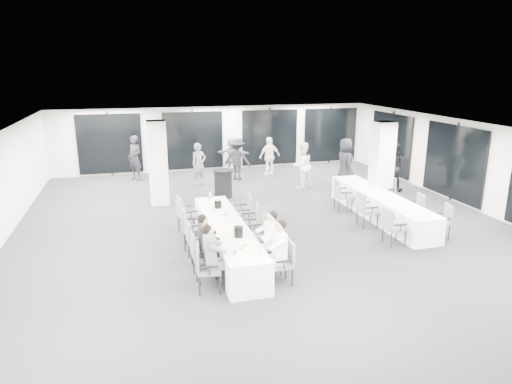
# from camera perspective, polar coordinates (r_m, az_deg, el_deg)

# --- Properties ---
(room) EXTENTS (14.04, 16.04, 2.84)m
(room) POSITION_cam_1_polar(r_m,az_deg,el_deg) (14.12, 3.45, 2.72)
(room) COLOR black
(room) RESTS_ON ground
(column_left) EXTENTS (0.60, 0.60, 2.80)m
(column_left) POSITION_cam_1_polar(r_m,az_deg,el_deg) (15.47, -12.17, 3.57)
(column_left) COLOR silver
(column_left) RESTS_ON floor
(column_right) EXTENTS (0.60, 0.60, 2.80)m
(column_right) POSITION_cam_1_polar(r_m,az_deg,el_deg) (15.38, 15.41, 3.29)
(column_right) COLOR silver
(column_right) RESTS_ON floor
(banquet_table_main) EXTENTS (0.90, 5.00, 0.75)m
(banquet_table_main) POSITION_cam_1_polar(r_m,az_deg,el_deg) (11.37, -3.64, -5.80)
(banquet_table_main) COLOR white
(banquet_table_main) RESTS_ON floor
(banquet_table_side) EXTENTS (0.90, 5.00, 0.75)m
(banquet_table_side) POSITION_cam_1_polar(r_m,az_deg,el_deg) (14.40, 15.22, -1.72)
(banquet_table_side) COLOR white
(banquet_table_side) RESTS_ON floor
(cocktail_table) EXTENTS (0.71, 0.71, 0.99)m
(cocktail_table) POSITION_cam_1_polar(r_m,az_deg,el_deg) (16.12, -4.13, 1.08)
(cocktail_table) COLOR black
(cocktail_table) RESTS_ON floor
(chair_main_left_near) EXTENTS (0.57, 0.61, 0.98)m
(chair_main_left_near) POSITION_cam_1_polar(r_m,az_deg,el_deg) (9.49, -6.40, -9.10)
(chair_main_left_near) COLOR #53565B
(chair_main_left_near) RESTS_ON floor
(chair_main_left_second) EXTENTS (0.52, 0.58, 1.00)m
(chair_main_left_second) POSITION_cam_1_polar(r_m,az_deg,el_deg) (10.08, -6.99, -7.56)
(chair_main_left_second) COLOR #53565B
(chair_main_left_second) RESTS_ON floor
(chair_main_left_mid) EXTENTS (0.51, 0.57, 0.97)m
(chair_main_left_mid) POSITION_cam_1_polar(r_m,az_deg,el_deg) (10.92, -7.67, -5.82)
(chair_main_left_mid) COLOR #53565B
(chair_main_left_mid) RESTS_ON floor
(chair_main_left_fourth) EXTENTS (0.61, 0.65, 1.04)m
(chair_main_left_fourth) POSITION_cam_1_polar(r_m,az_deg,el_deg) (11.70, -8.26, -4.18)
(chair_main_left_fourth) COLOR #53565B
(chair_main_left_fourth) RESTS_ON floor
(chair_main_left_far) EXTENTS (0.60, 0.64, 1.03)m
(chair_main_left_far) POSITION_cam_1_polar(r_m,az_deg,el_deg) (12.76, -8.89, -2.54)
(chair_main_left_far) COLOR #53565B
(chair_main_left_far) RESTS_ON floor
(chair_main_right_near) EXTENTS (0.48, 0.54, 0.95)m
(chair_main_right_near) POSITION_cam_1_polar(r_m,az_deg,el_deg) (9.76, 3.53, -8.43)
(chair_main_right_near) COLOR #53565B
(chair_main_right_near) RESTS_ON floor
(chair_main_right_second) EXTENTS (0.52, 0.55, 0.87)m
(chair_main_right_second) POSITION_cam_1_polar(r_m,az_deg,el_deg) (10.29, 2.43, -7.41)
(chair_main_right_second) COLOR #53565B
(chair_main_right_second) RESTS_ON floor
(chair_main_right_mid) EXTENTS (0.56, 0.60, 0.98)m
(chair_main_right_mid) POSITION_cam_1_polar(r_m,az_deg,el_deg) (11.30, 0.71, -4.91)
(chair_main_right_mid) COLOR #53565B
(chair_main_right_mid) RESTS_ON floor
(chair_main_right_fourth) EXTENTS (0.60, 0.63, 1.00)m
(chair_main_right_fourth) POSITION_cam_1_polar(r_m,az_deg,el_deg) (12.13, -0.45, -3.41)
(chair_main_right_fourth) COLOR #53565B
(chair_main_right_fourth) RESTS_ON floor
(chair_main_right_far) EXTENTS (0.55, 0.60, 1.00)m
(chair_main_right_far) POSITION_cam_1_polar(r_m,az_deg,el_deg) (12.88, -1.37, -2.26)
(chair_main_right_far) COLOR #53565B
(chair_main_right_far) RESTS_ON floor
(chair_side_left_near) EXTENTS (0.50, 0.56, 0.96)m
(chair_side_left_near) POSITION_cam_1_polar(r_m,az_deg,el_deg) (12.27, 16.63, -3.96)
(chair_side_left_near) COLOR #53565B
(chair_side_left_near) RESTS_ON floor
(chair_side_left_mid) EXTENTS (0.53, 0.59, 1.01)m
(chair_side_left_mid) POSITION_cam_1_polar(r_m,az_deg,el_deg) (13.43, 13.48, -1.94)
(chair_side_left_mid) COLOR #53565B
(chair_side_left_mid) RESTS_ON floor
(chair_side_left_far) EXTENTS (0.58, 0.63, 1.03)m
(chair_side_left_far) POSITION_cam_1_polar(r_m,az_deg,el_deg) (14.78, 10.57, -0.14)
(chair_side_left_far) COLOR #53565B
(chair_side_left_far) RESTS_ON floor
(chair_side_right_near) EXTENTS (0.54, 0.57, 0.91)m
(chair_side_right_near) POSITION_cam_1_polar(r_m,az_deg,el_deg) (13.33, 22.36, -3.10)
(chair_side_right_near) COLOR #53565B
(chair_side_right_near) RESTS_ON floor
(chair_side_right_mid) EXTENTS (0.48, 0.52, 0.87)m
(chair_side_right_mid) POSITION_cam_1_polar(r_m,az_deg,el_deg) (14.27, 19.42, -1.70)
(chair_side_right_mid) COLOR #53565B
(chair_side_right_mid) RESTS_ON floor
(chair_side_right_far) EXTENTS (0.58, 0.61, 0.98)m
(chair_side_right_far) POSITION_cam_1_polar(r_m,az_deg,el_deg) (15.62, 16.02, 0.27)
(chair_side_right_far) COLOR #53565B
(chair_side_right_far) RESTS_ON floor
(seated_guest_a) EXTENTS (0.50, 0.38, 1.44)m
(seated_guest_a) POSITION_cam_1_polar(r_m,az_deg,el_deg) (9.40, -5.41, -7.64)
(seated_guest_a) COLOR #5B5C62
(seated_guest_a) RESTS_ON floor
(seated_guest_b) EXTENTS (0.50, 0.38, 1.44)m
(seated_guest_b) POSITION_cam_1_polar(r_m,az_deg,el_deg) (10.01, -6.07, -6.18)
(seated_guest_b) COLOR black
(seated_guest_b) RESTS_ON floor
(seated_guest_c) EXTENTS (0.50, 0.38, 1.44)m
(seated_guest_c) POSITION_cam_1_polar(r_m,az_deg,el_deg) (9.60, 2.61, -7.07)
(seated_guest_c) COLOR white
(seated_guest_c) RESTS_ON floor
(seated_guest_d) EXTENTS (0.50, 0.38, 1.44)m
(seated_guest_d) POSITION_cam_1_polar(r_m,az_deg,el_deg) (10.14, 1.57, -5.81)
(seated_guest_d) COLOR white
(seated_guest_d) RESTS_ON floor
(standing_guest_a) EXTENTS (0.82, 0.74, 1.85)m
(standing_guest_a) POSITION_cam_1_polar(r_m,az_deg,el_deg) (17.88, -7.16, 3.82)
(standing_guest_a) COLOR #5B5C62
(standing_guest_a) RESTS_ON floor
(standing_guest_b) EXTENTS (1.11, 0.91, 1.98)m
(standing_guest_b) POSITION_cam_1_polar(r_m,az_deg,el_deg) (17.33, 5.81, 3.72)
(standing_guest_b) COLOR white
(standing_guest_b) RESTS_ON floor
(standing_guest_c) EXTENTS (1.40, 1.19, 1.93)m
(standing_guest_c) POSITION_cam_1_polar(r_m,az_deg,el_deg) (18.56, -2.34, 4.49)
(standing_guest_c) COLOR black
(standing_guest_c) RESTS_ON floor
(standing_guest_d) EXTENTS (1.21, 0.87, 1.85)m
(standing_guest_d) POSITION_cam_1_polar(r_m,az_deg,el_deg) (19.34, 1.71, 4.82)
(standing_guest_d) COLOR white
(standing_guest_d) RESTS_ON floor
(standing_guest_e) EXTENTS (0.64, 1.04, 2.14)m
(standing_guest_e) POSITION_cam_1_polar(r_m,az_deg,el_deg) (17.58, 11.07, 3.93)
(standing_guest_e) COLOR black
(standing_guest_e) RESTS_ON floor
(standing_guest_f) EXTENTS (1.70, 1.30, 1.74)m
(standing_guest_f) POSITION_cam_1_polar(r_m,az_deg,el_deg) (19.90, -2.97, 4.95)
(standing_guest_f) COLOR #5B5C62
(standing_guest_f) RESTS_ON floor
(standing_guest_g) EXTENTS (0.95, 0.96, 2.06)m
(standing_guest_g) POSITION_cam_1_polar(r_m,az_deg,el_deg) (19.08, -14.93, 4.47)
(standing_guest_g) COLOR black
(standing_guest_g) RESTS_ON floor
(standing_guest_h) EXTENTS (1.13, 1.06, 2.02)m
(standing_guest_h) POSITION_cam_1_polar(r_m,az_deg,el_deg) (17.67, 16.73, 3.43)
(standing_guest_h) COLOR black
(standing_guest_h) RESTS_ON floor
(ice_bucket_near) EXTENTS (0.21, 0.21, 0.24)m
(ice_bucket_near) POSITION_cam_1_polar(r_m,az_deg,el_deg) (10.38, -2.21, -4.98)
(ice_bucket_near) COLOR black
(ice_bucket_near) RESTS_ON banquet_table_main
(ice_bucket_far) EXTENTS (0.20, 0.20, 0.23)m
(ice_bucket_far) POSITION_cam_1_polar(r_m,az_deg,el_deg) (12.49, -4.79, -1.49)
(ice_bucket_far) COLOR black
(ice_bucket_far) RESTS_ON banquet_table_main
(water_bottle_a) EXTENTS (0.07, 0.07, 0.22)m
(water_bottle_a) POSITION_cam_1_polar(r_m,az_deg,el_deg) (9.39, -2.66, -7.29)
(water_bottle_a) COLOR silver
(water_bottle_a) RESTS_ON banquet_table_main
(water_bottle_b) EXTENTS (0.06, 0.06, 0.19)m
(water_bottle_b) POSITION_cam_1_polar(r_m,az_deg,el_deg) (11.68, -3.77, -2.76)
(water_bottle_b) COLOR silver
(water_bottle_b) RESTS_ON banquet_table_main
(water_bottle_c) EXTENTS (0.08, 0.08, 0.25)m
(water_bottle_c) POSITION_cam_1_polar(r_m,az_deg,el_deg) (13.20, -5.74, -0.54)
(water_bottle_c) COLOR silver
(water_bottle_c) RESTS_ON banquet_table_main
(plate_a) EXTENTS (0.18, 0.18, 0.03)m
(plate_a) POSITION_cam_1_polar(r_m,az_deg,el_deg) (9.73, -1.79, -7.09)
(plate_a) COLOR white
(plate_a) RESTS_ON banquet_table_main
(plate_b) EXTENTS (0.18, 0.18, 0.03)m
(plate_b) POSITION_cam_1_polar(r_m,az_deg,el_deg) (9.91, -1.41, -6.65)
(plate_b) COLOR white
(plate_b) RESTS_ON banquet_table_main
(plate_c) EXTENTS (0.22, 0.22, 0.03)m
(plate_c) POSITION_cam_1_polar(r_m,az_deg,el_deg) (10.75, -2.33, -4.85)
(plate_c) COLOR white
(plate_c) RESTS_ON banquet_table_main
(wine_glass) EXTENTS (0.08, 0.08, 0.21)m
(wine_glass) POSITION_cam_1_polar(r_m,az_deg,el_deg) (9.14, 0.57, -7.63)
(wine_glass) COLOR silver
(wine_glass) RESTS_ON banquet_table_main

